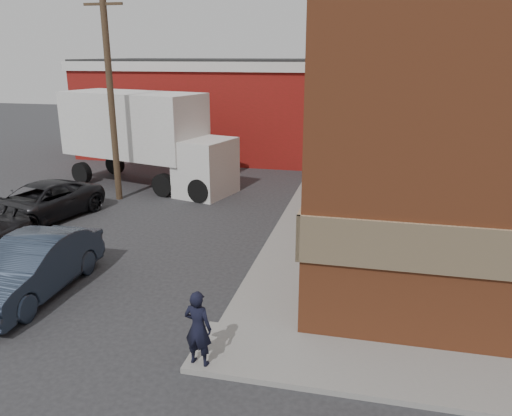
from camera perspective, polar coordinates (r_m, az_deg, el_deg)
The scene contains 8 objects.
ground at distance 11.51m, azimuth -2.87°, elevation -13.62°, with size 90.00×90.00×0.00m, color #28282B.
sidewalk_west at distance 19.50m, azimuth 6.12°, elevation -0.29°, with size 1.80×18.00×0.12m, color gray.
warehouse at distance 30.92m, azimuth -3.48°, elevation 11.47°, with size 16.30×8.30×5.60m.
utility_pole at distance 21.18m, azimuth -16.37°, elevation 13.44°, with size 2.00×0.26×9.00m.
man at distance 9.84m, azimuth -6.64°, elevation -13.47°, with size 0.56×0.37×1.54m, color black.
sedan at distance 13.88m, azimuth -24.23°, elevation -6.18°, with size 1.57×4.51×1.49m, color #2B3647.
suv_a at distance 19.89m, azimuth -23.55°, elevation 0.55°, with size 2.25×4.88×1.36m, color black.
box_truck at distance 23.24m, azimuth -12.22°, elevation 8.31°, with size 8.97×4.69×4.25m.
Camera 1 is at (2.79, -9.48, 5.90)m, focal length 35.00 mm.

